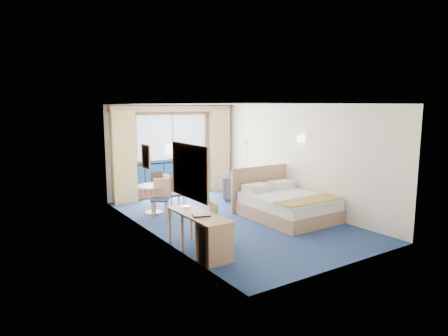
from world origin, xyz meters
TOP-DOWN VIEW (x-y plane):
  - floor at (0.00, 0.00)m, footprint 6.50×6.50m
  - room_walls at (0.00, 0.00)m, footprint 4.04×6.54m
  - balcony_door at (-0.01, 3.22)m, footprint 2.36×0.03m
  - curtain_left at (-1.55, 3.07)m, footprint 0.65×0.22m
  - curtain_right at (1.55, 3.07)m, footprint 0.65×0.22m
  - pelmet at (0.00, 3.10)m, footprint 3.80×0.25m
  - mirror at (-1.97, -1.50)m, footprint 0.05×1.25m
  - wall_print at (-1.97, 0.45)m, footprint 0.04×0.42m
  - sconce_left at (-1.94, -0.60)m, footprint 0.18×0.18m
  - sconce_right at (1.94, -0.15)m, footprint 0.18×0.18m
  - bed at (1.16, -0.51)m, footprint 1.80×2.14m
  - nightstand at (1.75, 0.70)m, footprint 0.46×0.44m
  - phone at (1.78, 0.68)m, footprint 0.21×0.17m
  - armchair at (1.26, 1.65)m, footprint 1.09×1.09m
  - floor_lamp at (1.88, 2.27)m, footprint 0.23×0.23m
  - desk at (-1.72, -1.78)m, footprint 0.53×1.55m
  - desk_chair at (-1.25, -1.29)m, footprint 0.45×0.44m
  - folder at (-1.75, -1.50)m, footprint 0.36×0.31m
  - desk_lamp at (-1.72, -0.87)m, footprint 0.13×0.13m
  - round_table at (-1.33, 1.62)m, footprint 0.79×0.79m
  - table_chair_a at (-0.93, 1.40)m, footprint 0.45×0.44m
  - table_chair_b at (-1.31, 1.22)m, footprint 0.56×0.56m

SIDE VIEW (x-z plane):
  - floor at x=0.00m, z-range 0.00..0.00m
  - nightstand at x=1.75m, z-range 0.00..0.61m
  - bed at x=1.16m, z-range -0.25..0.88m
  - armchair at x=1.26m, z-range 0.00..0.71m
  - desk at x=-1.72m, z-range 0.04..0.77m
  - desk_chair at x=-1.25m, z-range 0.06..0.92m
  - table_chair_b at x=-1.31m, z-range 0.06..0.98m
  - round_table at x=-1.33m, z-range 0.18..0.89m
  - table_chair_a at x=-0.93m, z-range 0.06..1.03m
  - phone at x=1.78m, z-range 0.61..0.69m
  - folder at x=-1.75m, z-range 0.73..0.76m
  - desk_lamp at x=-1.72m, z-range 0.85..1.32m
  - balcony_door at x=-0.01m, z-range -0.12..2.40m
  - floor_lamp at x=1.88m, z-range 0.43..2.08m
  - curtain_left at x=-1.55m, z-range 0.00..2.55m
  - curtain_right at x=1.55m, z-range 0.00..2.55m
  - mirror at x=-1.97m, z-range 1.08..2.03m
  - wall_print at x=-1.97m, z-range 1.34..1.86m
  - room_walls at x=0.00m, z-range 0.42..3.14m
  - sconce_left at x=-1.94m, z-range 1.76..1.94m
  - sconce_right at x=1.94m, z-range 1.76..1.94m
  - pelmet at x=0.00m, z-range 2.49..2.67m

